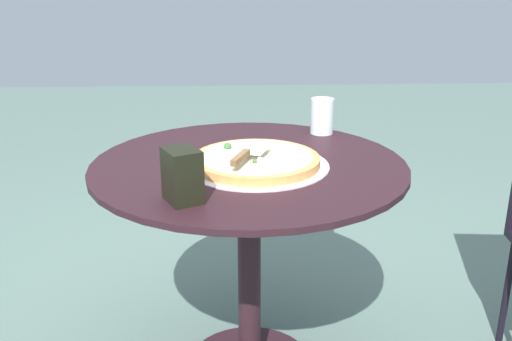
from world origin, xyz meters
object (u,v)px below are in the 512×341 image
(pizza_server, at_px, (246,153))
(drinking_cup, at_px, (322,116))
(napkin_dispenser, at_px, (182,175))
(patio_table, at_px, (249,215))
(pizza_on_tray, at_px, (256,161))

(pizza_server, bearing_deg, drinking_cup, 145.08)
(drinking_cup, height_order, napkin_dispenser, napkin_dispenser)
(patio_table, xyz_separation_m, pizza_on_tray, (0.03, 0.02, 0.19))
(pizza_server, distance_m, drinking_cup, 0.48)
(patio_table, bearing_deg, pizza_on_tray, 31.06)
(pizza_on_tray, xyz_separation_m, pizza_server, (0.05, -0.03, 0.04))
(pizza_on_tray, height_order, drinking_cup, drinking_cup)
(drinking_cup, distance_m, napkin_dispenser, 0.75)
(pizza_on_tray, bearing_deg, pizza_server, -29.63)
(pizza_on_tray, distance_m, pizza_server, 0.07)
(napkin_dispenser, bearing_deg, pizza_on_tray, -62.94)
(patio_table, distance_m, napkin_dispenser, 0.41)
(pizza_server, xyz_separation_m, napkin_dispenser, (0.21, -0.16, 0.01))
(pizza_server, distance_m, napkin_dispenser, 0.27)
(pizza_server, height_order, drinking_cup, drinking_cup)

